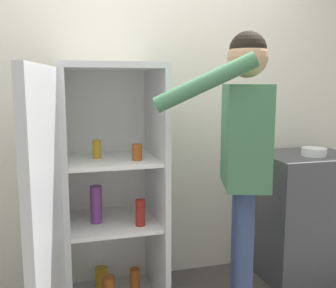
# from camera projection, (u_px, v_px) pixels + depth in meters

# --- Properties ---
(wall_back) EXTENTS (7.00, 0.06, 2.55)m
(wall_back) POSITION_uv_depth(u_px,v_px,m) (133.00, 109.00, 2.84)
(wall_back) COLOR silver
(wall_back) RESTS_ON ground_plane
(refrigerator) EXTENTS (0.78, 1.21, 1.57)m
(refrigerator) POSITION_uv_depth(u_px,v_px,m) (99.00, 195.00, 2.41)
(refrigerator) COLOR silver
(refrigerator) RESTS_ON ground_plane
(person) EXTENTS (0.77, 0.55, 1.75)m
(person) POSITION_uv_depth(u_px,v_px,m) (243.00, 140.00, 2.33)
(person) COLOR #384770
(person) RESTS_ON ground_plane
(counter) EXTENTS (0.68, 0.56, 0.94)m
(counter) POSITION_uv_depth(u_px,v_px,m) (304.00, 215.00, 2.98)
(counter) COLOR #4C4C51
(counter) RESTS_ON ground_plane
(bowl) EXTENTS (0.18, 0.18, 0.06)m
(bowl) POSITION_uv_depth(u_px,v_px,m) (314.00, 152.00, 2.84)
(bowl) COLOR white
(bowl) RESTS_ON counter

